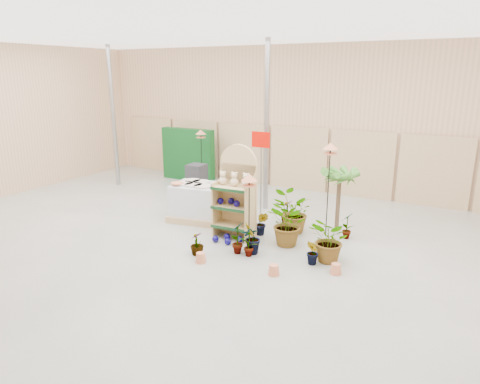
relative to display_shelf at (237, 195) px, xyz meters
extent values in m
cube|color=gray|center=(-0.31, -1.32, -1.02)|extent=(15.00, 12.00, 0.10)
cube|color=white|center=(-0.31, -1.32, 3.58)|extent=(15.00, 12.00, 0.10)
cube|color=tan|center=(-0.31, 4.73, 1.28)|extent=(15.00, 0.10, 4.50)
cylinder|color=gray|center=(-5.81, 2.18, 1.28)|extent=(0.14, 0.14, 4.50)
cylinder|color=gray|center=(-0.31, 2.18, 1.28)|extent=(0.14, 0.14, 4.50)
cube|color=tan|center=(-6.31, 4.60, 0.03)|extent=(1.90, 0.06, 2.00)
cube|color=tan|center=(-4.31, 4.60, 0.03)|extent=(1.90, 0.06, 2.00)
cube|color=tan|center=(-2.31, 4.60, 0.03)|extent=(1.90, 0.06, 2.00)
cube|color=tan|center=(-0.31, 4.60, 0.03)|extent=(1.90, 0.06, 2.00)
cube|color=tan|center=(1.69, 4.60, 0.03)|extent=(1.90, 0.06, 2.00)
cube|color=tan|center=(3.69, 4.60, 0.03)|extent=(1.90, 0.06, 2.00)
cube|color=tan|center=(0.00, 0.10, -0.13)|extent=(0.89, 0.14, 1.68)
cylinder|color=tan|center=(0.00, 0.10, 0.71)|extent=(0.89, 0.14, 0.89)
cube|color=tan|center=(0.00, -0.16, -0.67)|extent=(0.88, 0.55, 0.04)
cube|color=#0F3819|center=(0.00, -0.41, -0.67)|extent=(0.85, 0.08, 0.06)
cube|color=tan|center=(0.00, -0.16, -0.23)|extent=(0.88, 0.55, 0.04)
cube|color=#0F3819|center=(0.00, -0.41, -0.23)|extent=(0.85, 0.08, 0.06)
cube|color=tan|center=(0.00, -0.16, 0.21)|extent=(0.88, 0.55, 0.04)
cube|color=#0F3819|center=(0.00, -0.41, 0.21)|extent=(0.85, 0.08, 0.06)
cube|color=tan|center=(-0.42, -0.16, -0.33)|extent=(0.07, 0.49, 1.28)
cube|color=tan|center=(0.42, -0.16, -0.33)|extent=(0.07, 0.49, 1.28)
sphere|color=beige|center=(-0.30, -0.10, 0.32)|extent=(0.18, 0.18, 0.18)
sphere|color=beige|center=(-0.30, -0.10, 0.47)|extent=(0.14, 0.14, 0.14)
sphere|color=beige|center=(0.00, -0.10, 0.33)|extent=(0.19, 0.19, 0.19)
sphere|color=beige|center=(0.00, -0.10, 0.48)|extent=(0.14, 0.14, 0.14)
sphere|color=beige|center=(0.30, -0.10, 0.33)|extent=(0.20, 0.20, 0.20)
sphere|color=beige|center=(0.30, -0.10, 0.49)|extent=(0.14, 0.14, 0.14)
sphere|color=#0C0755|center=(-0.32, -0.18, -0.14)|extent=(0.15, 0.15, 0.15)
sphere|color=#0C0755|center=(-0.11, -0.06, -0.14)|extent=(0.15, 0.15, 0.15)
sphere|color=#0C0755|center=(0.11, -0.18, -0.14)|extent=(0.15, 0.15, 0.15)
sphere|color=#0C0755|center=(0.32, -0.06, -0.14)|extent=(0.15, 0.15, 0.15)
sphere|color=#0C0755|center=(-0.21, -0.60, -0.89)|extent=(0.15, 0.15, 0.15)
sphere|color=#0C0755|center=(-0.05, -0.36, -0.89)|extent=(0.15, 0.15, 0.15)
sphere|color=#0C0755|center=(0.11, -0.60, -0.89)|extent=(0.15, 0.15, 0.15)
sphere|color=#0C0755|center=(0.27, -0.36, -0.89)|extent=(0.15, 0.15, 0.15)
cube|color=tan|center=(-1.43, 0.52, -0.89)|extent=(1.48, 1.30, 0.16)
cube|color=silver|center=(-1.43, 0.52, -0.42)|extent=(1.35, 1.17, 0.76)
cylinder|color=beige|center=(-1.70, 0.36, -0.02)|extent=(0.44, 0.44, 0.04)
cylinder|color=beige|center=(-1.43, 0.36, -0.02)|extent=(0.44, 0.44, 0.04)
cylinder|color=beige|center=(-1.16, 0.36, -0.02)|extent=(0.44, 0.44, 0.04)
cylinder|color=beige|center=(-1.70, 0.68, -0.02)|extent=(0.44, 0.44, 0.04)
cylinder|color=beige|center=(-1.43, 0.68, -0.02)|extent=(0.44, 0.44, 0.04)
cube|color=black|center=(-2.63, 2.24, -0.72)|extent=(0.50, 0.50, 0.50)
cube|color=black|center=(-2.63, 2.24, -0.22)|extent=(0.50, 0.50, 0.50)
cube|color=#0B4316|center=(-4.11, 3.88, -0.07)|extent=(2.00, 0.30, 1.80)
cylinder|color=gray|center=(-0.21, 1.68, 0.13)|extent=(0.05, 0.05, 2.20)
cube|color=#B90800|center=(-0.21, 1.64, 1.03)|extent=(0.50, 0.03, 0.40)
cylinder|color=black|center=(0.56, -0.46, -0.28)|extent=(0.02, 0.02, 1.38)
cylinder|color=#CF744F|center=(0.56, -0.46, 0.41)|extent=(0.30, 0.30, 0.02)
cone|color=#CF744F|center=(0.56, -0.46, 0.58)|extent=(0.34, 0.34, 0.14)
cylinder|color=black|center=(1.82, 0.95, 0.00)|extent=(0.02, 0.02, 1.93)
cylinder|color=#CF744F|center=(1.82, 0.95, 0.96)|extent=(0.30, 0.30, 0.02)
cone|color=#CF744F|center=(1.82, 0.95, 1.13)|extent=(0.34, 0.34, 0.14)
cylinder|color=black|center=(-3.08, 3.17, -0.14)|extent=(0.02, 0.02, 1.66)
cylinder|color=#CF744F|center=(-3.08, 3.17, 0.69)|extent=(0.30, 0.30, 0.02)
cone|color=#CF744F|center=(-3.08, 3.17, 0.86)|extent=(0.34, 0.34, 0.14)
cylinder|color=brown|center=(1.93, 1.45, -0.34)|extent=(0.10, 0.10, 1.27)
imported|color=#40822A|center=(0.51, -0.87, -0.61)|extent=(0.29, 0.40, 0.72)
imported|color=#40822A|center=(0.81, -0.78, -0.61)|extent=(0.38, 0.44, 0.72)
imported|color=#40822A|center=(1.29, 0.01, -0.47)|extent=(1.18, 1.15, 0.99)
imported|color=#40822A|center=(2.28, 1.05, -0.65)|extent=(0.30, 0.38, 0.64)
imported|color=#40822A|center=(0.50, 0.29, -0.68)|extent=(0.34, 0.29, 0.57)
imported|color=#40822A|center=(1.07, 0.80, -0.47)|extent=(1.18, 1.16, 0.99)
imported|color=#40822A|center=(-0.18, -1.35, -0.72)|extent=(0.30, 0.30, 0.49)
imported|color=#40822A|center=(0.79, -0.89, -0.65)|extent=(0.41, 0.39, 0.64)
imported|color=#40822A|center=(2.08, -0.67, -0.71)|extent=(0.35, 0.37, 0.52)
imported|color=#40822A|center=(2.33, -0.37, -0.51)|extent=(1.09, 1.07, 0.92)
imported|color=#40822A|center=(0.69, 1.35, -0.67)|extent=(0.34, 0.34, 0.59)
camera|label=1|loc=(4.55, -8.10, 2.66)|focal=32.00mm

